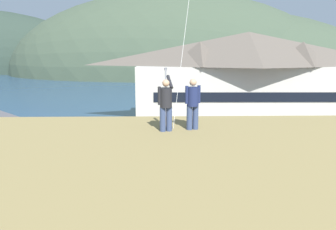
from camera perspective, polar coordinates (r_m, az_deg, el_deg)
The scene contains 19 objects.
ground_plane at distance 20.91m, azimuth 2.67°, elevation -15.12°, with size 600.00×600.00×0.00m, color #66604C.
parking_lot_pad at distance 25.44m, azimuth 1.89°, elevation -9.92°, with size 40.00×20.00×0.10m, color gray.
bay_water at distance 79.18m, azimuth -0.30°, elevation 4.92°, with size 360.00×84.00×0.03m, color navy.
far_hill_east_peak at distance 128.09m, azimuth 0.91°, elevation 7.53°, with size 125.27×75.93×61.16m, color #42513D.
far_hill_center_saddle at distance 132.32m, azimuth 7.96°, elevation 7.56°, with size 133.36×75.51×49.34m, color #42513D.
harbor_lodge at distance 41.34m, azimuth 13.94°, elevation 6.73°, with size 28.95×10.36×11.47m.
wharf_dock at distance 51.32m, azimuth 0.19°, elevation 1.55°, with size 3.20×10.38×0.70m.
moored_boat_wharfside at distance 51.27m, azimuth -3.38°, elevation 1.94°, with size 1.97×5.60×2.16m.
moored_boat_outer_mooring at distance 48.32m, azimuth 4.33°, elevation 1.32°, with size 2.16×6.68×2.16m.
parked_car_mid_row_center at distance 21.46m, azimuth -11.28°, elevation -11.48°, with size 4.30×2.26×1.82m.
parked_car_front_row_end at distance 27.86m, azimuth 10.83°, elevation -5.97°, with size 4.33×2.31×1.82m.
parked_car_back_row_left at distance 20.75m, azimuth 6.07°, elevation -12.14°, with size 4.35×2.35×1.82m.
parked_car_corner_spot at distance 22.62m, azimuth 21.59°, elevation -10.86°, with size 4.35×2.37×1.82m.
parked_car_front_row_silver at distance 26.02m, azimuth -6.98°, elevation -7.13°, with size 4.32×2.29×1.82m.
parked_car_front_row_red at distance 28.02m, azimuth 20.35°, elevation -6.41°, with size 4.24×2.12×1.82m.
parked_car_back_row_right at distance 22.09m, azimuth -27.54°, elevation -11.95°, with size 4.36×2.38×1.82m.
parking_light_pole at distance 29.58m, azimuth -0.40°, elevation 2.05°, with size 0.24×0.78×7.63m.
person_kite_flyer at distance 10.58m, azimuth -0.39°, elevation 2.12°, with size 0.52×0.70×1.86m.
person_companion at distance 10.84m, azimuth 4.44°, elevation 2.23°, with size 0.53×0.40×1.74m.
Camera 1 is at (-1.36, -18.60, 9.45)m, focal length 34.11 mm.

